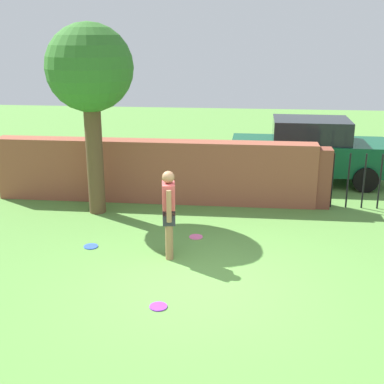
{
  "coord_description": "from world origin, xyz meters",
  "views": [
    {
      "loc": [
        0.65,
        -7.37,
        3.93
      ],
      "look_at": [
        -0.33,
        1.81,
        1.0
      ],
      "focal_mm": 47.28,
      "sensor_mm": 36.0,
      "label": 1
    }
  ],
  "objects_px": {
    "car": "(309,150)",
    "frisbee_pink": "(196,237)",
    "frisbee_blue": "(91,246)",
    "frisbee_purple": "(158,307)",
    "tree": "(90,73)",
    "person": "(169,210)"
  },
  "relations": [
    {
      "from": "frisbee_blue",
      "to": "tree",
      "type": "bearing_deg",
      "value": 102.32
    },
    {
      "from": "person",
      "to": "car",
      "type": "bearing_deg",
      "value": 139.69
    },
    {
      "from": "frisbee_blue",
      "to": "frisbee_pink",
      "type": "bearing_deg",
      "value": 19.36
    },
    {
      "from": "car",
      "to": "frisbee_blue",
      "type": "bearing_deg",
      "value": -131.39
    },
    {
      "from": "tree",
      "to": "car",
      "type": "bearing_deg",
      "value": 31.51
    },
    {
      "from": "frisbee_blue",
      "to": "frisbee_purple",
      "type": "bearing_deg",
      "value": -51.02
    },
    {
      "from": "frisbee_blue",
      "to": "car",
      "type": "bearing_deg",
      "value": 47.48
    },
    {
      "from": "person",
      "to": "frisbee_purple",
      "type": "xyz_separation_m",
      "value": [
        0.1,
        -1.8,
        -0.89
      ]
    },
    {
      "from": "tree",
      "to": "frisbee_pink",
      "type": "bearing_deg",
      "value": -27.87
    },
    {
      "from": "person",
      "to": "frisbee_blue",
      "type": "distance_m",
      "value": 1.81
    },
    {
      "from": "car",
      "to": "frisbee_blue",
      "type": "xyz_separation_m",
      "value": [
        -4.62,
        -5.04,
        -0.85
      ]
    },
    {
      "from": "car",
      "to": "frisbee_blue",
      "type": "relative_size",
      "value": 15.68
    },
    {
      "from": "person",
      "to": "car",
      "type": "height_order",
      "value": "car"
    },
    {
      "from": "tree",
      "to": "car",
      "type": "height_order",
      "value": "tree"
    },
    {
      "from": "person",
      "to": "car",
      "type": "distance_m",
      "value": 6.12
    },
    {
      "from": "car",
      "to": "frisbee_pink",
      "type": "distance_m",
      "value": 5.18
    },
    {
      "from": "frisbee_blue",
      "to": "frisbee_pink",
      "type": "height_order",
      "value": "same"
    },
    {
      "from": "frisbee_purple",
      "to": "frisbee_blue",
      "type": "bearing_deg",
      "value": 128.98
    },
    {
      "from": "tree",
      "to": "frisbee_pink",
      "type": "distance_m",
      "value": 4.11
    },
    {
      "from": "frisbee_purple",
      "to": "frisbee_pink",
      "type": "bearing_deg",
      "value": 83.9
    },
    {
      "from": "tree",
      "to": "car",
      "type": "distance_m",
      "value": 6.34
    },
    {
      "from": "person",
      "to": "frisbee_blue",
      "type": "relative_size",
      "value": 6.0
    }
  ]
}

